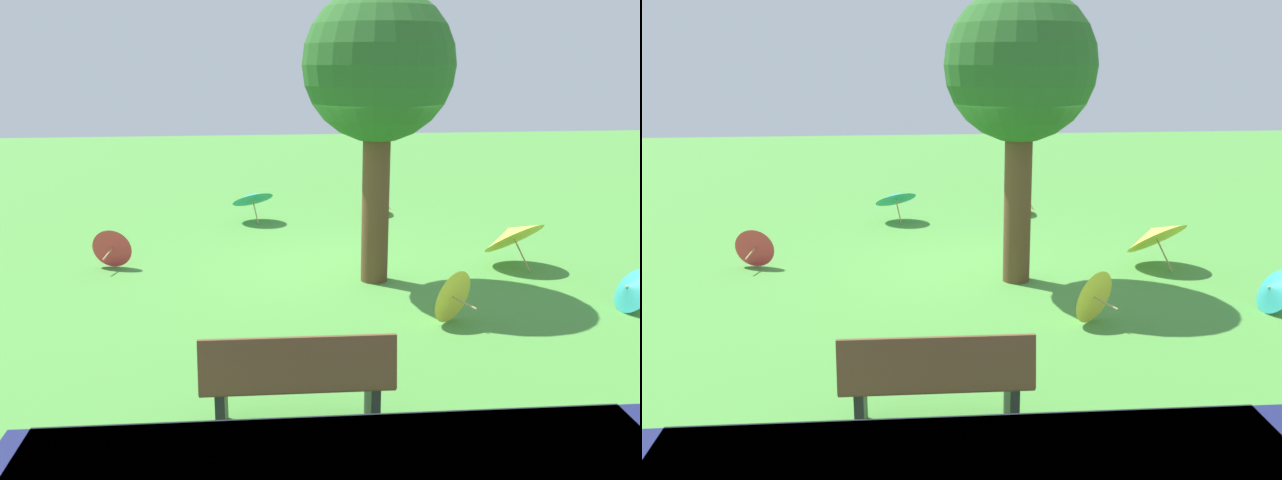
{
  "view_description": "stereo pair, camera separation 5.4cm",
  "coord_description": "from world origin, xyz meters",
  "views": [
    {
      "loc": [
        1.51,
        9.47,
        3.02
      ],
      "look_at": [
        0.39,
        0.34,
        0.6
      ],
      "focal_mm": 37.86,
      "sensor_mm": 36.0,
      "label": 1
    },
    {
      "loc": [
        1.46,
        9.47,
        3.02
      ],
      "look_at": [
        0.39,
        0.34,
        0.6
      ],
      "focal_mm": 37.86,
      "sensor_mm": 36.0,
      "label": 2
    }
  ],
  "objects": [
    {
      "name": "parasol_teal_1",
      "position": [
        1.26,
        -3.48,
        0.5
      ],
      "size": [
        1.05,
        1.03,
        0.74
      ],
      "color": "tan",
      "rests_on": "ground"
    },
    {
      "name": "ground",
      "position": [
        0.0,
        0.0,
        0.0
      ],
      "size": [
        40.0,
        40.0,
        0.0
      ],
      "primitive_type": "plane",
      "color": "#478C38"
    },
    {
      "name": "parasol_yellow_0",
      "position": [
        -0.95,
        2.1,
        0.34
      ],
      "size": [
        0.67,
        0.61,
        0.67
      ],
      "color": "tan",
      "rests_on": "ground"
    },
    {
      "name": "parasol_red_0",
      "position": [
        3.44,
        -0.72,
        0.31
      ],
      "size": [
        0.63,
        0.57,
        0.61
      ],
      "color": "tan",
      "rests_on": "ground"
    },
    {
      "name": "parasol_orange_0",
      "position": [
        -1.38,
        -3.92,
        0.34
      ],
      "size": [
        0.66,
        0.73,
        0.62
      ],
      "color": "tan",
      "rests_on": "ground"
    },
    {
      "name": "shade_tree",
      "position": [
        -0.38,
        0.42,
        2.93
      ],
      "size": [
        2.04,
        2.04,
        4.02
      ],
      "color": "brown",
      "rests_on": "ground"
    },
    {
      "name": "parasol_teal_0",
      "position": [
        -3.31,
        2.02,
        0.29
      ],
      "size": [
        0.61,
        0.63,
        0.59
      ],
      "color": "tan",
      "rests_on": "ground"
    },
    {
      "name": "parasol_yellow_1",
      "position": [
        -2.58,
        -0.0,
        0.52
      ],
      "size": [
        1.28,
        1.25,
        0.88
      ],
      "color": "tan",
      "rests_on": "ground"
    },
    {
      "name": "park_bench",
      "position": [
        1.07,
        4.37,
        0.47
      ],
      "size": [
        1.62,
        0.55,
        0.9
      ],
      "color": "brown",
      "rests_on": "ground"
    }
  ]
}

